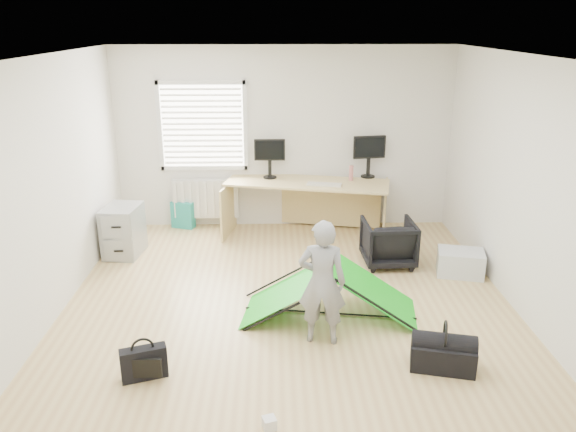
{
  "coord_description": "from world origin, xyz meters",
  "views": [
    {
      "loc": [
        -0.15,
        -5.53,
        3.03
      ],
      "look_at": [
        0.0,
        0.4,
        0.95
      ],
      "focal_mm": 35.0,
      "sensor_mm": 36.0,
      "label": 1
    }
  ],
  "objects_px": {
    "monitor_left": "(270,164)",
    "kite": "(330,290)",
    "thermos": "(351,173)",
    "storage_crate": "(460,263)",
    "filing_cabinet": "(123,231)",
    "desk": "(307,208)",
    "monitor_right": "(368,162)",
    "duffel_bag": "(443,356)",
    "laptop_bag": "(144,363)",
    "person": "(322,282)",
    "office_chair": "(388,242)"
  },
  "relations": [
    {
      "from": "desk",
      "to": "filing_cabinet",
      "type": "xyz_separation_m",
      "value": [
        -2.52,
        -0.73,
        -0.06
      ]
    },
    {
      "from": "office_chair",
      "to": "person",
      "type": "xyz_separation_m",
      "value": [
        -1.02,
        -1.84,
        0.34
      ]
    },
    {
      "from": "office_chair",
      "to": "storage_crate",
      "type": "height_order",
      "value": "office_chair"
    },
    {
      "from": "monitor_right",
      "to": "laptop_bag",
      "type": "relative_size",
      "value": 1.19
    },
    {
      "from": "thermos",
      "to": "laptop_bag",
      "type": "bearing_deg",
      "value": -122.38
    },
    {
      "from": "laptop_bag",
      "to": "desk",
      "type": "bearing_deg",
      "value": 46.88
    },
    {
      "from": "filing_cabinet",
      "to": "monitor_left",
      "type": "relative_size",
      "value": 1.52
    },
    {
      "from": "monitor_right",
      "to": "storage_crate",
      "type": "relative_size",
      "value": 0.86
    },
    {
      "from": "monitor_left",
      "to": "kite",
      "type": "distance_m",
      "value": 2.86
    },
    {
      "from": "monitor_right",
      "to": "storage_crate",
      "type": "distance_m",
      "value": 2.14
    },
    {
      "from": "monitor_right",
      "to": "desk",
      "type": "bearing_deg",
      "value": -174.8
    },
    {
      "from": "desk",
      "to": "storage_crate",
      "type": "distance_m",
      "value": 2.38
    },
    {
      "from": "desk",
      "to": "monitor_left",
      "type": "distance_m",
      "value": 0.85
    },
    {
      "from": "thermos",
      "to": "office_chair",
      "type": "relative_size",
      "value": 0.34
    },
    {
      "from": "office_chair",
      "to": "monitor_left",
      "type": "bearing_deg",
      "value": -43.86
    },
    {
      "from": "kite",
      "to": "person",
      "type": "bearing_deg",
      "value": -96.05
    },
    {
      "from": "filing_cabinet",
      "to": "monitor_left",
      "type": "distance_m",
      "value": 2.3
    },
    {
      "from": "duffel_bag",
      "to": "monitor_left",
      "type": "bearing_deg",
      "value": 126.88
    },
    {
      "from": "desk",
      "to": "kite",
      "type": "distance_m",
      "value": 2.47
    },
    {
      "from": "person",
      "to": "monitor_left",
      "type": "bearing_deg",
      "value": -72.65
    },
    {
      "from": "thermos",
      "to": "person",
      "type": "xyz_separation_m",
      "value": [
        -0.67,
        -3.03,
        -0.28
      ]
    },
    {
      "from": "desk",
      "to": "duffel_bag",
      "type": "height_order",
      "value": "desk"
    },
    {
      "from": "kite",
      "to": "desk",
      "type": "bearing_deg",
      "value": 101.51
    },
    {
      "from": "thermos",
      "to": "storage_crate",
      "type": "distance_m",
      "value": 2.09
    },
    {
      "from": "monitor_right",
      "to": "duffel_bag",
      "type": "bearing_deg",
      "value": -96.88
    },
    {
      "from": "office_chair",
      "to": "person",
      "type": "distance_m",
      "value": 2.13
    },
    {
      "from": "filing_cabinet",
      "to": "storage_crate",
      "type": "relative_size",
      "value": 1.22
    },
    {
      "from": "person",
      "to": "duffel_bag",
      "type": "bearing_deg",
      "value": 163.24
    },
    {
      "from": "person",
      "to": "duffel_bag",
      "type": "xyz_separation_m",
      "value": [
        1.08,
        -0.5,
        -0.51
      ]
    },
    {
      "from": "monitor_left",
      "to": "duffel_bag",
      "type": "relative_size",
      "value": 0.78
    },
    {
      "from": "thermos",
      "to": "laptop_bag",
      "type": "xyz_separation_m",
      "value": [
        -2.29,
        -3.62,
        -0.76
      ]
    },
    {
      "from": "storage_crate",
      "to": "laptop_bag",
      "type": "xyz_separation_m",
      "value": [
        -3.49,
        -2.08,
        -0.0
      ]
    },
    {
      "from": "desk",
      "to": "monitor_right",
      "type": "xyz_separation_m",
      "value": [
        0.92,
        0.23,
        0.63
      ]
    },
    {
      "from": "desk",
      "to": "storage_crate",
      "type": "height_order",
      "value": "desk"
    },
    {
      "from": "thermos",
      "to": "storage_crate",
      "type": "xyz_separation_m",
      "value": [
        1.2,
        -1.54,
        -0.76
      ]
    },
    {
      "from": "monitor_left",
      "to": "office_chair",
      "type": "relative_size",
      "value": 0.68
    },
    {
      "from": "person",
      "to": "filing_cabinet",
      "type": "bearing_deg",
      "value": -33.86
    },
    {
      "from": "person",
      "to": "kite",
      "type": "distance_m",
      "value": 0.64
    },
    {
      "from": "monitor_left",
      "to": "laptop_bag",
      "type": "distance_m",
      "value": 4.04
    },
    {
      "from": "storage_crate",
      "to": "thermos",
      "type": "bearing_deg",
      "value": 127.93
    },
    {
      "from": "storage_crate",
      "to": "laptop_bag",
      "type": "height_order",
      "value": "storage_crate"
    },
    {
      "from": "thermos",
      "to": "person",
      "type": "height_order",
      "value": "person"
    },
    {
      "from": "desk",
      "to": "thermos",
      "type": "distance_m",
      "value": 0.83
    },
    {
      "from": "desk",
      "to": "person",
      "type": "xyz_separation_m",
      "value": [
        -0.02,
        -2.98,
        0.24
      ]
    },
    {
      "from": "thermos",
      "to": "kite",
      "type": "distance_m",
      "value": 2.65
    },
    {
      "from": "office_chair",
      "to": "duffel_bag",
      "type": "height_order",
      "value": "office_chair"
    },
    {
      "from": "filing_cabinet",
      "to": "laptop_bag",
      "type": "xyz_separation_m",
      "value": [
        0.87,
        -2.83,
        -0.19
      ]
    },
    {
      "from": "person",
      "to": "kite",
      "type": "height_order",
      "value": "person"
    },
    {
      "from": "monitor_right",
      "to": "thermos",
      "type": "bearing_deg",
      "value": -156.12
    },
    {
      "from": "kite",
      "to": "laptop_bag",
      "type": "bearing_deg",
      "value": -139.11
    }
  ]
}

